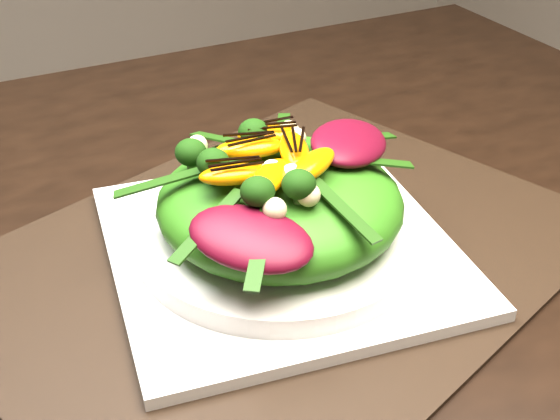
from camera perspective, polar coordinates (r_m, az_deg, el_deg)
name	(u,v)px	position (r m, az deg, el deg)	size (l,w,h in m)	color
dining_table	(2,319)	(0.65, -20.45, -7.78)	(1.60, 0.90, 0.75)	black
placemat	(280,255)	(0.64, 0.00, -3.44)	(0.51, 0.39, 0.00)	black
plate_base	(280,248)	(0.64, 0.00, -2.90)	(0.28, 0.28, 0.01)	silver
salad_bowl	(280,234)	(0.63, 0.00, -1.84)	(0.24, 0.24, 0.02)	silver
lettuce_mound	(280,202)	(0.61, 0.00, 0.58)	(0.20, 0.20, 0.07)	#2F6C14
radicchio_leaf	(349,143)	(0.63, 5.28, 5.14)	(0.09, 0.06, 0.02)	#450714
orange_segment	(250,145)	(0.61, -2.28, 5.00)	(0.06, 0.02, 0.01)	#D87003
broccoli_floret	(210,146)	(0.60, -5.37, 4.89)	(0.04, 0.04, 0.04)	#0C3409
macadamia_nut	(344,178)	(0.57, 4.89, 2.44)	(0.02, 0.02, 0.02)	beige
balsamic_drizzle	(250,136)	(0.61, -2.30, 5.68)	(0.05, 0.00, 0.00)	black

